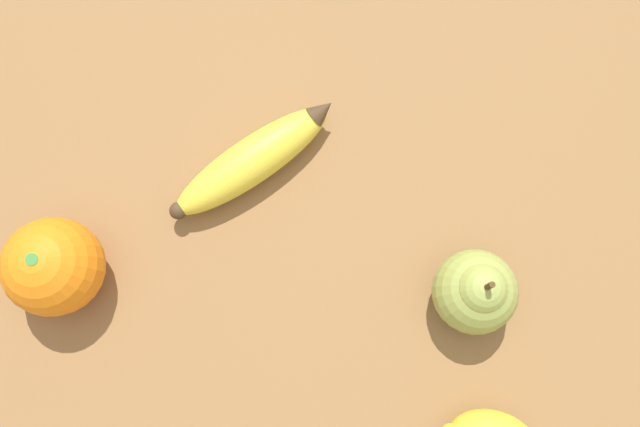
{
  "coord_description": "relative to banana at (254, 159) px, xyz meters",
  "views": [
    {
      "loc": [
        -0.05,
        0.05,
        0.58
      ],
      "look_at": [
        0.04,
        -0.03,
        0.03
      ],
      "focal_mm": 35.0,
      "sensor_mm": 36.0,
      "label": 1
    }
  ],
  "objects": [
    {
      "name": "ground_plane",
      "position": [
        -0.12,
        0.01,
        -0.02
      ],
      "size": [
        3.0,
        3.0,
        0.0
      ],
      "primitive_type": "plane",
      "color": "olive"
    },
    {
      "name": "banana",
      "position": [
        0.0,
        0.0,
        0.0
      ],
      "size": [
        0.05,
        0.19,
        0.04
      ],
      "rotation": [
        0.0,
        0.0,
        4.65
      ],
      "color": "yellow",
      "rests_on": "ground_plane"
    },
    {
      "name": "pear",
      "position": [
        -0.22,
        -0.07,
        0.02
      ],
      "size": [
        0.07,
        0.07,
        0.09
      ],
      "color": "#99A84C",
      "rests_on": "ground_plane"
    },
    {
      "name": "orange",
      "position": [
        0.03,
        0.2,
        0.02
      ],
      "size": [
        0.09,
        0.09,
        0.09
      ],
      "color": "orange",
      "rests_on": "ground_plane"
    }
  ]
}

